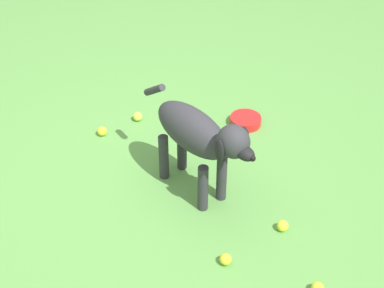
{
  "coord_description": "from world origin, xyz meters",
  "views": [
    {
      "loc": [
        -2.08,
        -1.72,
        2.43
      ],
      "look_at": [
        0.19,
        -0.18,
        0.33
      ],
      "focal_mm": 55.18,
      "sensor_mm": 36.0,
      "label": 1
    }
  ],
  "objects_px": {
    "tennis_ball_2": "(102,131)",
    "water_bowl": "(246,121)",
    "tennis_ball_3": "(283,226)",
    "dog": "(198,135)",
    "tennis_ball_4": "(138,117)",
    "tennis_ball_0": "(226,259)",
    "tennis_ball_1": "(318,288)"
  },
  "relations": [
    {
      "from": "tennis_ball_0",
      "to": "tennis_ball_4",
      "type": "bearing_deg",
      "value": 57.04
    },
    {
      "from": "dog",
      "to": "tennis_ball_4",
      "type": "xyz_separation_m",
      "value": [
        0.39,
        0.78,
        -0.39
      ]
    },
    {
      "from": "tennis_ball_0",
      "to": "water_bowl",
      "type": "relative_size",
      "value": 0.3
    },
    {
      "from": "tennis_ball_3",
      "to": "tennis_ball_0",
      "type": "bearing_deg",
      "value": 160.65
    },
    {
      "from": "tennis_ball_2",
      "to": "water_bowl",
      "type": "xyz_separation_m",
      "value": [
        0.67,
        -0.76,
        -0.0
      ]
    },
    {
      "from": "water_bowl",
      "to": "tennis_ball_1",
      "type": "bearing_deg",
      "value": -136.05
    },
    {
      "from": "tennis_ball_3",
      "to": "water_bowl",
      "type": "bearing_deg",
      "value": 41.42
    },
    {
      "from": "tennis_ball_1",
      "to": "tennis_ball_3",
      "type": "distance_m",
      "value": 0.46
    },
    {
      "from": "dog",
      "to": "tennis_ball_3",
      "type": "height_order",
      "value": "dog"
    },
    {
      "from": "tennis_ball_0",
      "to": "tennis_ball_2",
      "type": "height_order",
      "value": "same"
    },
    {
      "from": "dog",
      "to": "tennis_ball_4",
      "type": "relative_size",
      "value": 14.04
    },
    {
      "from": "dog",
      "to": "tennis_ball_4",
      "type": "bearing_deg",
      "value": 169.72
    },
    {
      "from": "tennis_ball_0",
      "to": "tennis_ball_2",
      "type": "bearing_deg",
      "value": 68.64
    },
    {
      "from": "tennis_ball_1",
      "to": "tennis_ball_2",
      "type": "distance_m",
      "value": 1.85
    },
    {
      "from": "dog",
      "to": "tennis_ball_0",
      "type": "bearing_deg",
      "value": -25.5
    },
    {
      "from": "tennis_ball_2",
      "to": "tennis_ball_3",
      "type": "xyz_separation_m",
      "value": [
        -0.12,
        -1.45,
        0.0
      ]
    },
    {
      "from": "water_bowl",
      "to": "tennis_ball_4",
      "type": "bearing_deg",
      "value": 120.63
    },
    {
      "from": "dog",
      "to": "water_bowl",
      "type": "distance_m",
      "value": 0.89
    },
    {
      "from": "tennis_ball_4",
      "to": "dog",
      "type": "bearing_deg",
      "value": -116.78
    },
    {
      "from": "tennis_ball_0",
      "to": "tennis_ball_3",
      "type": "relative_size",
      "value": 1.0
    },
    {
      "from": "dog",
      "to": "tennis_ball_3",
      "type": "relative_size",
      "value": 14.04
    },
    {
      "from": "tennis_ball_4",
      "to": "tennis_ball_0",
      "type": "bearing_deg",
      "value": -122.96
    },
    {
      "from": "dog",
      "to": "water_bowl",
      "type": "xyz_separation_m",
      "value": [
        0.78,
        0.11,
        -0.4
      ]
    },
    {
      "from": "dog",
      "to": "tennis_ball_4",
      "type": "height_order",
      "value": "dog"
    },
    {
      "from": "tennis_ball_2",
      "to": "water_bowl",
      "type": "relative_size",
      "value": 0.3
    },
    {
      "from": "dog",
      "to": "tennis_ball_0",
      "type": "xyz_separation_m",
      "value": [
        -0.4,
        -0.44,
        -0.39
      ]
    },
    {
      "from": "tennis_ball_0",
      "to": "tennis_ball_1",
      "type": "distance_m",
      "value": 0.5
    },
    {
      "from": "tennis_ball_1",
      "to": "tennis_ball_3",
      "type": "bearing_deg",
      "value": 49.78
    },
    {
      "from": "tennis_ball_2",
      "to": "tennis_ball_3",
      "type": "distance_m",
      "value": 1.46
    },
    {
      "from": "tennis_ball_0",
      "to": "tennis_ball_4",
      "type": "height_order",
      "value": "same"
    },
    {
      "from": "tennis_ball_2",
      "to": "water_bowl",
      "type": "distance_m",
      "value": 1.01
    },
    {
      "from": "dog",
      "to": "tennis_ball_3",
      "type": "bearing_deg",
      "value": 16.05
    }
  ]
}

